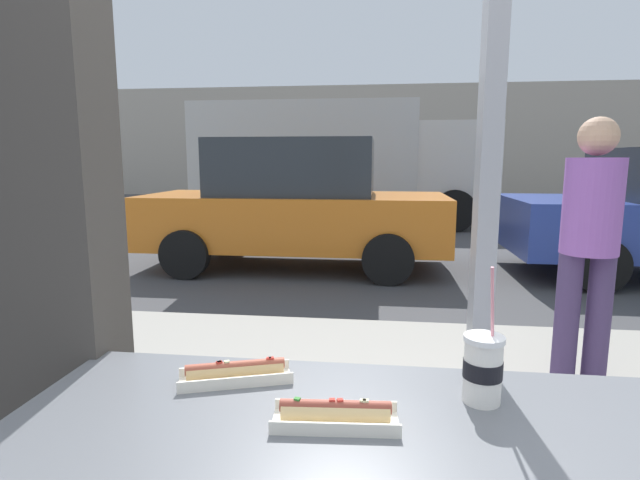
% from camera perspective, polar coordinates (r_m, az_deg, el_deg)
% --- Properties ---
extents(ground_plane, '(60.00, 60.00, 0.00)m').
position_cam_1_polar(ground_plane, '(9.32, 8.51, -0.31)').
color(ground_plane, '#424244').
extents(sidewalk_strip, '(16.00, 2.80, 0.14)m').
position_cam_1_polar(sidewalk_strip, '(3.16, 11.52, -18.44)').
color(sidewalk_strip, '#9E998E').
rests_on(sidewalk_strip, ground).
extents(window_wall, '(2.81, 0.20, 2.90)m').
position_cam_1_polar(window_wall, '(1.32, 19.38, 19.41)').
color(window_wall, '#423D38').
rests_on(window_wall, ground).
extents(building_facade_far, '(28.00, 1.20, 4.57)m').
position_cam_1_polar(building_facade_far, '(21.65, 7.83, 11.13)').
color(building_facade_far, '#A89E8E').
rests_on(building_facade_far, ground).
extents(soda_cup_left, '(0.09, 0.09, 0.31)m').
position_cam_1_polar(soda_cup_left, '(1.17, 18.23, -13.78)').
color(soda_cup_left, white).
rests_on(soda_cup_left, window_counter).
extents(hotdog_tray_near, '(0.26, 0.12, 0.05)m').
position_cam_1_polar(hotdog_tray_near, '(1.06, 1.78, -19.33)').
color(hotdog_tray_near, silver).
rests_on(hotdog_tray_near, window_counter).
extents(hotdog_tray_far, '(0.28, 0.17, 0.05)m').
position_cam_1_polar(hotdog_tray_far, '(1.25, -9.68, -14.77)').
color(hotdog_tray_far, silver).
rests_on(hotdog_tray_far, window_counter).
extents(parked_car_orange, '(4.19, 1.94, 1.81)m').
position_cam_1_polar(parked_car_orange, '(7.01, -2.88, 4.11)').
color(parked_car_orange, orange).
rests_on(parked_car_orange, ground).
extents(box_truck, '(6.84, 2.44, 2.81)m').
position_cam_1_polar(box_truck, '(11.90, 2.10, 9.34)').
color(box_truck, beige).
rests_on(box_truck, ground).
extents(pedestrian, '(0.32, 0.32, 1.63)m').
position_cam_1_polar(pedestrian, '(3.31, 28.60, 0.20)').
color(pedestrian, '#45355E').
rests_on(pedestrian, sidewalk_strip).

